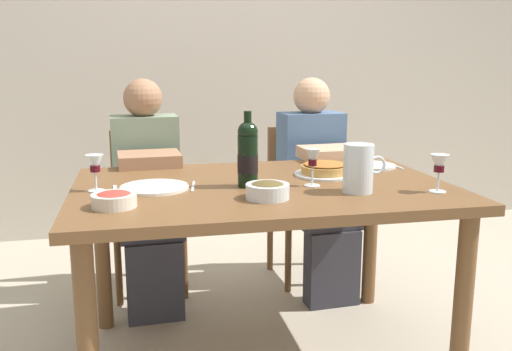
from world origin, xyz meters
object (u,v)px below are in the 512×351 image
(water_pitcher, at_px, (358,171))
(wine_glass_left_diner, at_px, (313,160))
(baked_tart, at_px, (325,169))
(diner_left, at_px, (148,187))
(chair_left, at_px, (146,199))
(diner_right, at_px, (318,180))
(dinner_plate_right_setting, at_px, (372,166))
(dining_table, at_px, (262,206))
(chair_right, at_px, (303,192))
(wine_bottle, at_px, (248,154))
(dinner_plate_left_setting, at_px, (155,187))
(salad_bowl, at_px, (114,199))
(wine_glass_centre, at_px, (439,165))
(wine_glass_right_diner, at_px, (95,165))
(olive_bowl, at_px, (268,190))

(water_pitcher, xyz_separation_m, wine_glass_left_diner, (-0.14, 0.14, 0.02))
(baked_tart, relative_size, diner_left, 0.22)
(chair_left, xyz_separation_m, diner_right, (0.91, -0.25, 0.12))
(chair_left, bearing_deg, dinner_plate_right_setting, 144.82)
(dining_table, xyz_separation_m, chair_right, (0.45, 0.89, -0.17))
(water_pitcher, height_order, dinner_plate_right_setting, water_pitcher)
(diner_left, bearing_deg, diner_right, 176.15)
(baked_tart, bearing_deg, chair_left, 133.32)
(wine_bottle, xyz_separation_m, wine_glass_left_diner, (0.25, -0.04, -0.02))
(dinner_plate_left_setting, bearing_deg, chair_right, 45.34)
(dining_table, relative_size, diner_right, 1.29)
(salad_bowl, distance_m, dinner_plate_right_setting, 1.26)
(wine_glass_left_diner, distance_m, diner_left, 1.01)
(chair_right, bearing_deg, water_pitcher, 80.45)
(wine_glass_centre, relative_size, diner_left, 0.13)
(dinner_plate_left_setting, height_order, diner_right, diner_right)
(wine_bottle, height_order, dinner_plate_left_setting, wine_bottle)
(wine_glass_right_diner, xyz_separation_m, diner_left, (0.20, 0.66, -0.24))
(diner_left, bearing_deg, baked_tart, 140.00)
(wine_bottle, xyz_separation_m, olive_bowl, (0.03, -0.20, -0.10))
(salad_bowl, bearing_deg, dining_table, 22.63)
(dining_table, relative_size, wine_bottle, 5.01)
(olive_bowl, height_order, diner_left, diner_left)
(water_pitcher, height_order, salad_bowl, water_pitcher)
(dining_table, xyz_separation_m, wine_glass_right_diner, (-0.65, 0.02, 0.19))
(water_pitcher, xyz_separation_m, chair_right, (0.12, 1.10, -0.35))
(salad_bowl, height_order, wine_glass_left_diner, wine_glass_left_diner)
(salad_bowl, height_order, diner_left, diner_left)
(baked_tart, xyz_separation_m, wine_glass_right_diner, (-0.95, -0.09, 0.07))
(baked_tart, height_order, wine_glass_left_diner, wine_glass_left_diner)
(wine_bottle, height_order, water_pitcher, wine_bottle)
(dining_table, xyz_separation_m, dinner_plate_right_setting, (0.59, 0.25, 0.10))
(dinner_plate_right_setting, bearing_deg, wine_glass_centre, -86.02)
(chair_left, bearing_deg, olive_bowl, 107.34)
(wine_bottle, xyz_separation_m, chair_left, (-0.39, 0.94, -0.39))
(wine_glass_right_diner, distance_m, diner_left, 0.73)
(wine_glass_right_diner, relative_size, dinner_plate_left_setting, 0.53)
(dinner_plate_right_setting, xyz_separation_m, diner_right, (-0.13, 0.41, -0.15))
(olive_bowl, bearing_deg, dinner_plate_left_setting, 148.49)
(dinner_plate_left_setting, bearing_deg, chair_left, 91.59)
(diner_right, bearing_deg, wine_glass_centre, 96.81)
(olive_bowl, height_order, wine_glass_centre, wine_glass_centre)
(wine_glass_left_diner, distance_m, diner_right, 0.82)
(wine_glass_left_diner, bearing_deg, wine_glass_right_diner, 173.85)
(dinner_plate_left_setting, distance_m, chair_left, 0.94)
(wine_glass_centre, distance_m, dinner_plate_right_setting, 0.53)
(olive_bowl, relative_size, diner_right, 0.14)
(diner_left, distance_m, chair_right, 0.92)
(wine_glass_left_diner, bearing_deg, water_pitcher, -44.69)
(dining_table, bearing_deg, wine_glass_centre, -23.59)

